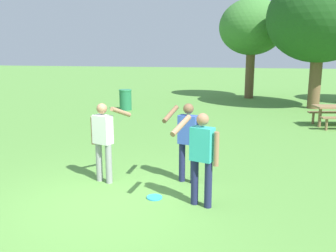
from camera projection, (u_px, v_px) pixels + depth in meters
name	position (u px, v px, depth m)	size (l,w,h in m)	color
ground_plane	(110.00, 203.00, 6.26)	(120.00, 120.00, 0.00)	#568E3D
person_thrower	(202.00, 153.00, 5.97)	(0.75, 0.63, 1.64)	#1E234C
person_catcher	(103.00, 136.00, 7.14)	(0.75, 0.63, 1.64)	gray
person_bystander	(188.00, 137.00, 7.10)	(0.72, 0.65, 1.64)	#1E234C
frisbee	(154.00, 197.00, 6.49)	(0.29, 0.29, 0.03)	#2D9EDB
trash_can_beside_table	(125.00, 100.00, 16.43)	(0.59, 0.59, 0.96)	#237047
tree_tall_left	(252.00, 28.00, 20.09)	(3.72, 3.72, 5.66)	brown
tree_broad_center	(320.00, 18.00, 16.18)	(4.84, 4.84, 6.28)	brown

